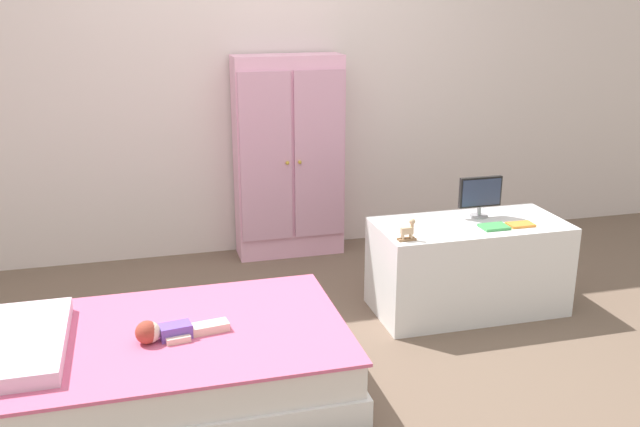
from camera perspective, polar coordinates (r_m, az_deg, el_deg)
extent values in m
cube|color=brown|center=(3.46, -0.91, -11.64)|extent=(10.00, 10.00, 0.02)
cube|color=silver|center=(4.58, -5.92, 13.37)|extent=(6.40, 0.05, 2.70)
cube|color=white|center=(3.20, -12.00, -13.12)|extent=(1.53, 0.95, 0.13)
cube|color=silver|center=(3.13, -12.16, -10.91)|extent=(1.49, 0.91, 0.15)
cube|color=#D65B84|center=(3.09, -12.26, -9.56)|extent=(1.52, 0.94, 0.02)
cube|color=silver|center=(3.11, -22.83, -9.62)|extent=(0.32, 0.68, 0.06)
cube|color=#6B4CB2|center=(3.03, -11.64, -9.32)|extent=(0.14, 0.10, 0.06)
cube|color=beige|center=(3.08, -9.03, -8.97)|extent=(0.16, 0.06, 0.04)
cube|color=beige|center=(3.05, -8.86, -9.25)|extent=(0.16, 0.06, 0.04)
cube|color=beige|center=(3.08, -11.83, -9.18)|extent=(0.10, 0.04, 0.03)
cube|color=beige|center=(2.99, -11.40, -10.04)|extent=(0.10, 0.04, 0.03)
sphere|color=beige|center=(3.01, -13.65, -9.35)|extent=(0.09, 0.09, 0.09)
sphere|color=#9E3D2D|center=(3.01, -13.86, -9.35)|extent=(0.10, 0.10, 0.10)
cube|color=#EFADCC|center=(4.56, -2.57, 4.57)|extent=(0.69, 0.23, 1.31)
cube|color=#D298B3|center=(4.40, -4.42, 4.48)|extent=(0.33, 0.02, 1.07)
cube|color=#D298B3|center=(4.47, -0.05, 4.75)|extent=(0.33, 0.02, 1.07)
sphere|color=gold|center=(4.41, -2.66, 4.12)|extent=(0.02, 0.02, 0.02)
sphere|color=gold|center=(4.43, -1.65, 4.19)|extent=(0.02, 0.02, 0.02)
cube|color=white|center=(3.91, 11.92, -4.22)|extent=(1.02, 0.49, 0.50)
cylinder|color=#99999E|center=(3.94, 12.75, -0.20)|extent=(0.10, 0.10, 0.01)
cylinder|color=#99999E|center=(3.93, 12.78, 0.22)|extent=(0.02, 0.02, 0.05)
cube|color=black|center=(3.90, 12.89, 1.73)|extent=(0.24, 0.02, 0.17)
cube|color=#28334C|center=(3.89, 12.98, 1.68)|extent=(0.22, 0.01, 0.15)
cube|color=#8E6642|center=(3.52, 6.96, -2.01)|extent=(0.09, 0.01, 0.01)
cube|color=#8E6642|center=(3.50, 7.13, -2.15)|extent=(0.09, 0.01, 0.01)
cube|color=#D1B289|center=(3.49, 7.07, -1.39)|extent=(0.06, 0.03, 0.03)
cylinder|color=#D1B289|center=(3.52, 7.33, -1.74)|extent=(0.01, 0.01, 0.02)
cylinder|color=#D1B289|center=(3.50, 7.44, -1.84)|extent=(0.01, 0.01, 0.02)
cylinder|color=#D1B289|center=(3.50, 6.67, -1.80)|extent=(0.01, 0.01, 0.02)
cylinder|color=#D1B289|center=(3.49, 6.78, -1.90)|extent=(0.01, 0.01, 0.02)
cylinder|color=#D1B289|center=(3.49, 7.49, -0.94)|extent=(0.02, 0.02, 0.02)
sphere|color=#D1B289|center=(3.49, 7.50, -0.64)|extent=(0.03, 0.03, 0.03)
cube|color=#429E51|center=(3.77, 13.95, -1.05)|extent=(0.14, 0.11, 0.01)
cube|color=orange|center=(3.85, 15.96, -0.87)|extent=(0.14, 0.09, 0.01)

